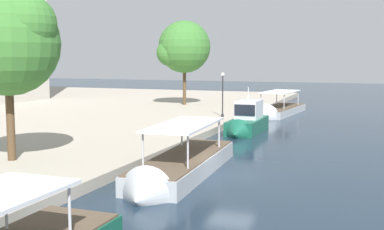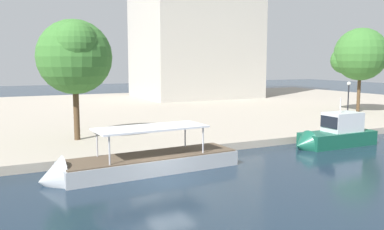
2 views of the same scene
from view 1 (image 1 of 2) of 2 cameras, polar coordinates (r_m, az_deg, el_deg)
ground_plane at (r=27.78m, az=4.47°, el=-7.05°), size 220.00×220.00×0.00m
tour_boat_2 at (r=27.46m, az=-1.52°, el=-6.38°), size 12.75×3.68×3.96m
motor_yacht_3 at (r=43.84m, az=6.21°, el=-1.04°), size 7.69×2.46×4.77m
tour_boat_4 at (r=57.96m, az=9.70°, el=0.28°), size 12.57×4.41×4.02m
lamp_post at (r=50.18m, az=3.53°, el=2.62°), size 0.35×0.35×4.45m
tree_0 at (r=30.22m, az=-20.18°, el=7.81°), size 5.98×6.13×9.73m
tree_1 at (r=63.24m, az=-1.02°, el=7.69°), size 6.57×6.57×10.60m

